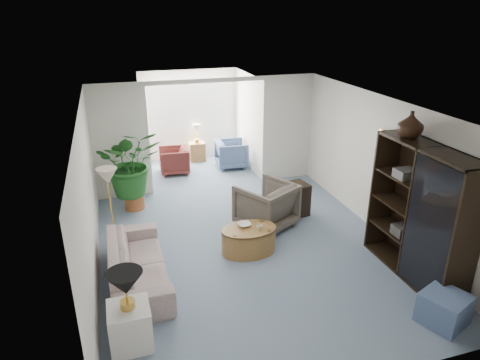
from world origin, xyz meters
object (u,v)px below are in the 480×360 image
object	(u,v)px
floor_lamp	(107,176)
wingback_chair	(266,205)
sunroom_chair_maroon	(174,161)
coffee_cup	(259,228)
sunroom_table	(197,152)
sunroom_chair_blue	(232,154)
cabinet_urn	(411,124)
sofa	(137,263)
side_table_dark	(294,200)
table_lamp	(125,283)
framed_picture	(389,146)
entertainment_cabinet	(420,213)
ottoman	(444,309)
coffee_bowl	(244,225)
coffee_table	(249,240)
end_table	(130,326)
plant_pot	(134,201)

from	to	relation	value
floor_lamp	wingback_chair	size ratio (longest dim) A/B	0.38
sunroom_chair_maroon	coffee_cup	bearing A→B (deg)	14.47
floor_lamp	sunroom_table	world-z (taller)	floor_lamp
floor_lamp	sunroom_chair_blue	xyz separation A→B (m)	(3.08, 3.06, -0.90)
cabinet_urn	sunroom_chair_maroon	size ratio (longest dim) A/B	0.55
sofa	side_table_dark	world-z (taller)	side_table_dark
sofa	cabinet_urn	bearing A→B (deg)	-98.05
table_lamp	framed_picture	bearing A→B (deg)	18.63
floor_lamp	side_table_dark	size ratio (longest dim) A/B	0.55
sofa	sunroom_table	size ratio (longest dim) A/B	4.20
framed_picture	floor_lamp	xyz separation A→B (m)	(-4.67, 1.18, -0.45)
sofa	wingback_chair	xyz separation A→B (m)	(2.49, 1.09, 0.13)
table_lamp	entertainment_cabinet	distance (m)	4.35
framed_picture	ottoman	world-z (taller)	framed_picture
framed_picture	cabinet_urn	distance (m)	0.97
table_lamp	coffee_bowl	world-z (taller)	table_lamp
floor_lamp	wingback_chair	bearing A→B (deg)	-5.62
coffee_cup	sunroom_chair_maroon	bearing A→B (deg)	100.24
coffee_table	cabinet_urn	size ratio (longest dim) A/B	2.39
table_lamp	sunroom_chair_maroon	size ratio (longest dim) A/B	0.61
side_table_dark	sunroom_table	world-z (taller)	side_table_dark
ottoman	sunroom_table	size ratio (longest dim) A/B	1.07
end_table	sunroom_chair_maroon	xyz separation A→B (m)	(1.47, 5.78, 0.05)
table_lamp	floor_lamp	distance (m)	2.74
framed_picture	plant_pot	xyz separation A→B (m)	(-4.22, 2.43, -1.54)
framed_picture	sofa	xyz separation A→B (m)	(-4.37, -0.19, -1.39)
framed_picture	side_table_dark	distance (m)	2.17
sunroom_chair_blue	cabinet_urn	bearing A→B (deg)	-160.41
framed_picture	coffee_cup	size ratio (longest dim) A/B	5.37
entertainment_cabinet	sunroom_table	world-z (taller)	entertainment_cabinet
side_table_dark	end_table	bearing A→B (deg)	-140.99
ottoman	table_lamp	bearing A→B (deg)	168.62
side_table_dark	coffee_bowl	bearing A→B (deg)	-143.80
end_table	coffee_cup	bearing A→B (deg)	34.81
sofa	cabinet_urn	xyz separation A→B (m)	(4.14, -0.55, 1.98)
entertainment_cabinet	sunroom_chair_maroon	distance (m)	6.23
coffee_cup	sunroom_table	size ratio (longest dim) A/B	0.18
cabinet_urn	table_lamp	bearing A→B (deg)	-169.53
ottoman	sunroom_chair_blue	distance (m)	6.67
framed_picture	plant_pot	bearing A→B (deg)	150.03
sofa	plant_pot	bearing A→B (deg)	-3.66
sunroom_chair_blue	sunroom_chair_maroon	distance (m)	1.50
coffee_cup	plant_pot	world-z (taller)	coffee_cup
plant_pot	sunroom_table	xyz separation A→B (m)	(1.87, 2.56, 0.09)
coffee_bowl	sunroom_table	bearing A→B (deg)	87.77
floor_lamp	coffee_bowl	xyz separation A→B (m)	(2.14, -0.96, -0.77)
table_lamp	coffee_bowl	distance (m)	2.72
table_lamp	sunroom_chair_blue	world-z (taller)	table_lamp
coffee_table	sofa	bearing A→B (deg)	-170.88
coffee_cup	end_table	bearing A→B (deg)	-145.19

